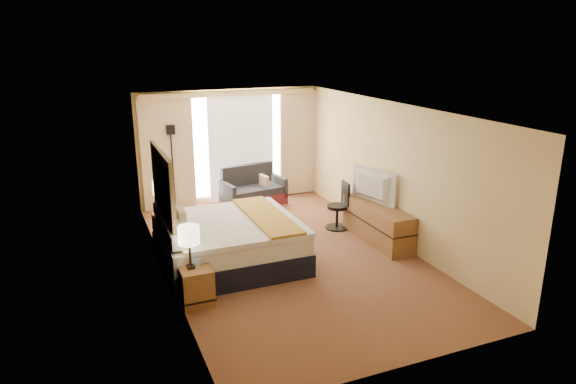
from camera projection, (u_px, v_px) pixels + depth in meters
name	position (u px, v px, depth m)	size (l,w,h in m)	color
floor	(288.00, 255.00, 9.11)	(4.20, 7.00, 0.02)	#4F1C16
ceiling	(288.00, 108.00, 8.36)	(4.20, 7.00, 0.02)	silver
wall_back	(230.00, 146.00, 11.83)	(4.20, 0.02, 2.60)	beige
wall_front	(409.00, 266.00, 5.63)	(4.20, 0.02, 2.60)	beige
wall_left	(163.00, 199.00, 7.96)	(0.02, 7.00, 2.60)	beige
wall_right	(392.00, 173.00, 9.50)	(0.02, 7.00, 2.60)	beige
headboard	(163.00, 196.00, 8.16)	(0.06, 1.85, 1.50)	black
nightstand_left	(196.00, 285.00, 7.41)	(0.45, 0.52, 0.55)	brown
nightstand_right	(166.00, 228.00, 9.63)	(0.45, 0.52, 0.55)	brown
media_dresser	(377.00, 223.00, 9.67)	(0.50, 1.80, 0.70)	brown
window	(241.00, 145.00, 11.89)	(2.30, 0.02, 2.30)	white
curtains	(231.00, 143.00, 11.70)	(4.12, 0.19, 2.56)	#FADEB0
bed	(229.00, 242.00, 8.63)	(2.27, 2.07, 1.10)	black
loveseat	(253.00, 192.00, 11.85)	(1.51, 0.97, 0.88)	maroon
floor_lamp	(172.00, 150.00, 11.14)	(0.24, 0.24, 1.91)	black
desk_chair	(340.00, 208.00, 10.29)	(0.46, 0.46, 0.96)	black
lamp_left	(189.00, 236.00, 7.17)	(0.30, 0.30, 0.64)	black
lamp_right	(161.00, 189.00, 9.44)	(0.30, 0.30, 0.63)	black
tissue_box	(195.00, 261.00, 7.41)	(0.13, 0.13, 0.12)	#9AC3EE
telephone	(172.00, 211.00, 9.63)	(0.19, 0.15, 0.07)	black
television	(370.00, 186.00, 9.67)	(1.10, 0.14, 0.63)	black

